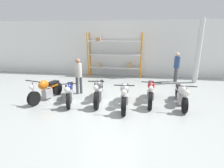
# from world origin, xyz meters

# --- Properties ---
(ground_plane) EXTENTS (30.00, 30.00, 0.00)m
(ground_plane) POSITION_xyz_m (0.00, 0.00, 0.00)
(ground_plane) COLOR #9EA3A0
(back_wall) EXTENTS (30.00, 0.08, 3.60)m
(back_wall) POSITION_xyz_m (0.00, 5.11, 1.80)
(back_wall) COLOR white
(back_wall) RESTS_ON ground_plane
(shelving_rack) EXTENTS (3.55, 0.63, 2.83)m
(shelving_rack) POSITION_xyz_m (-0.46, 4.74, 1.41)
(shelving_rack) COLOR orange
(shelving_rack) RESTS_ON ground_plane
(support_pillar) EXTENTS (0.28, 0.28, 3.60)m
(support_pillar) POSITION_xyz_m (4.43, 3.80, 1.80)
(support_pillar) COLOR silver
(support_pillar) RESTS_ON ground_plane
(motorcycle_orange) EXTENTS (0.82, 1.96, 1.01)m
(motorcycle_orange) POSITION_xyz_m (-2.81, -0.01, 0.46)
(motorcycle_orange) COLOR black
(motorcycle_orange) RESTS_ON ground_plane
(motorcycle_blue) EXTENTS (0.84, 1.92, 0.99)m
(motorcycle_blue) POSITION_xyz_m (-1.71, -0.15, 0.44)
(motorcycle_blue) COLOR black
(motorcycle_blue) RESTS_ON ground_plane
(motorcycle_grey) EXTENTS (0.61, 2.19, 1.09)m
(motorcycle_grey) POSITION_xyz_m (-0.53, 0.12, 0.46)
(motorcycle_grey) COLOR black
(motorcycle_grey) RESTS_ON ground_plane
(motorcycle_silver) EXTENTS (0.71, 2.08, 1.08)m
(motorcycle_silver) POSITION_xyz_m (0.59, -0.31, 0.47)
(motorcycle_silver) COLOR black
(motorcycle_silver) RESTS_ON ground_plane
(motorcycle_red) EXTENTS (0.72, 2.04, 1.06)m
(motorcycle_red) POSITION_xyz_m (1.63, 0.28, 0.45)
(motorcycle_red) COLOR black
(motorcycle_red) RESTS_ON ground_plane
(motorcycle_white) EXTENTS (0.69, 2.05, 1.01)m
(motorcycle_white) POSITION_xyz_m (2.83, 0.16, 0.47)
(motorcycle_white) COLOR black
(motorcycle_white) RESTS_ON ground_plane
(person_browsing) EXTENTS (0.44, 0.44, 1.68)m
(person_browsing) POSITION_xyz_m (-1.66, 0.97, 0.99)
(person_browsing) COLOR #595960
(person_browsing) RESTS_ON ground_plane
(person_near_rack) EXTENTS (0.39, 0.39, 1.72)m
(person_near_rack) POSITION_xyz_m (3.35, 3.86, 1.01)
(person_near_rack) COLOR #595960
(person_near_rack) RESTS_ON ground_plane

